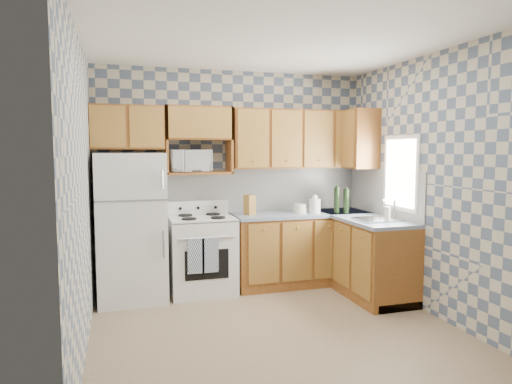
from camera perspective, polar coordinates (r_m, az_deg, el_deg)
floor at (r=4.61m, az=2.18°, el=-16.53°), size 3.40×3.40×0.00m
back_wall at (r=5.83m, az=-2.88°, el=1.71°), size 3.40×0.02×2.70m
right_wall at (r=5.11m, az=20.59°, el=0.86°), size 0.02×3.20×2.70m
backsplash_back at (r=5.94m, az=0.90°, el=0.33°), size 2.60×0.02×0.56m
backsplash_right at (r=5.77m, az=15.65°, el=-0.02°), size 0.02×1.60×0.56m
refrigerator at (r=5.37m, az=-15.29°, el=-4.26°), size 0.75×0.70×1.68m
stove_body at (r=5.55m, az=-6.78°, el=-7.91°), size 0.76×0.65×0.90m
cooktop at (r=5.46m, az=-6.83°, el=-3.26°), size 0.76×0.65×0.02m
backguard at (r=5.72m, az=-7.32°, el=-1.92°), size 0.76×0.08×0.17m
dish_towel_left at (r=5.18m, az=-7.52°, el=-7.94°), size 0.19×0.02×0.40m
dish_towel_right at (r=5.21m, az=-5.74°, el=-7.85°), size 0.19×0.02×0.40m
base_cabinets_back at (r=5.93m, az=5.70°, el=-7.14°), size 1.75×0.60×0.88m
base_cabinets_right at (r=5.74m, az=12.99°, el=-7.67°), size 0.60×1.60×0.88m
countertop_back at (r=5.84m, az=5.76°, el=-2.74°), size 1.77×0.63×0.04m
countertop_right at (r=5.65m, az=13.04°, el=-3.13°), size 0.63×1.60×0.04m
upper_cabinets_back at (r=5.92m, az=5.32°, el=6.59°), size 1.75×0.33×0.74m
upper_cabinets_fridge at (r=5.49m, az=-15.79°, el=7.77°), size 0.82×0.33×0.50m
upper_cabinets_right at (r=6.06m, az=12.27°, el=6.46°), size 0.33×0.70×0.74m
microwave_shelf at (r=5.57m, az=-7.18°, el=2.38°), size 0.80×0.33×0.03m
microwave at (r=5.55m, az=-8.41°, el=3.89°), size 0.54×0.42×0.27m
sink at (r=5.35m, az=14.96°, el=-3.37°), size 0.48×0.40×0.03m
window at (r=5.46m, az=17.64°, el=2.27°), size 0.02×0.66×0.86m
bottle_0 at (r=5.82m, az=10.06°, el=-1.02°), size 0.07×0.07×0.33m
bottle_1 at (r=5.81m, az=11.21°, el=-1.15°), size 0.07×0.07×0.30m
bottle_2 at (r=5.92m, az=11.18°, el=-1.13°), size 0.07×0.07×0.28m
knife_block at (r=5.59m, az=-0.79°, el=-1.61°), size 0.15×0.15×0.24m
electric_kettle at (r=5.79m, az=7.37°, el=-1.74°), size 0.14×0.14×0.18m
food_containers at (r=5.78m, az=5.53°, el=-2.07°), size 0.17×0.17×0.11m
soap_bottle at (r=5.24m, az=16.12°, el=-2.69°), size 0.06×0.06×0.17m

